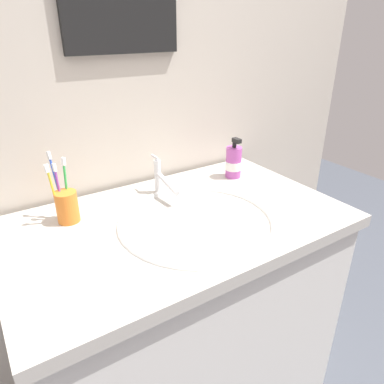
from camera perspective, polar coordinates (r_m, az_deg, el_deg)
tiled_wall_back at (r=1.33m, az=-10.57°, el=13.12°), size 2.25×0.04×2.40m
vanity_counter at (r=1.41m, az=-1.86°, el=-20.59°), size 1.05×0.64×0.92m
sink_basin at (r=1.12m, az=0.84°, el=-6.36°), size 0.49×0.49×0.11m
faucet at (r=1.25m, az=-4.94°, el=2.18°), size 0.02×0.18×0.13m
toothbrush_cup at (r=1.15m, az=-19.26°, el=-2.25°), size 0.07×0.07×0.10m
toothbrush_yellow at (r=1.12m, az=-21.27°, el=0.31°), size 0.03×0.01×0.19m
toothbrush_purple at (r=1.14m, az=-20.46°, el=0.58°), size 0.01×0.02×0.18m
toothbrush_green at (r=1.14m, az=-19.44°, el=1.19°), size 0.02×0.02×0.19m
toothbrush_blue at (r=1.15m, az=-20.81°, el=1.57°), size 0.02×0.05×0.21m
soap_dispenser at (r=1.41m, az=6.63°, el=4.72°), size 0.06×0.06×0.16m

